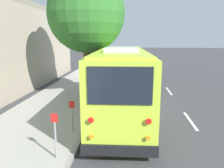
% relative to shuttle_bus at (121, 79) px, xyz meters
% --- Properties ---
extents(ground_plane, '(160.00, 160.00, 0.00)m').
position_rel_shuttle_bus_xyz_m(ground_plane, '(0.87, -0.67, -1.88)').
color(ground_plane, '#3D3D3F').
extents(sidewalk_slab, '(80.00, 4.47, 0.15)m').
position_rel_shuttle_bus_xyz_m(sidewalk_slab, '(0.87, 3.73, -1.80)').
color(sidewalk_slab, '#A3A099').
rests_on(sidewalk_slab, ground).
extents(curb_strip, '(80.00, 0.14, 0.15)m').
position_rel_shuttle_bus_xyz_m(curb_strip, '(0.87, 1.43, -1.80)').
color(curb_strip, gray).
rests_on(curb_strip, ground).
extents(shuttle_bus, '(9.42, 2.91, 3.51)m').
position_rel_shuttle_bus_xyz_m(shuttle_bus, '(0.00, 0.00, 0.00)').
color(shuttle_bus, '#BCDB38').
rests_on(shuttle_bus, ground).
extents(parked_sedan_navy, '(4.30, 1.85, 1.32)m').
position_rel_shuttle_bus_xyz_m(parked_sedan_navy, '(11.73, 0.12, -1.26)').
color(parked_sedan_navy, '#19234C').
rests_on(parked_sedan_navy, ground).
extents(parked_sedan_blue, '(4.49, 1.92, 1.31)m').
position_rel_shuttle_bus_xyz_m(parked_sedan_blue, '(18.30, 0.17, -1.27)').
color(parked_sedan_blue, navy).
rests_on(parked_sedan_blue, ground).
extents(parked_sedan_black, '(4.68, 1.92, 1.29)m').
position_rel_shuttle_bus_xyz_m(parked_sedan_black, '(24.88, 0.27, -1.28)').
color(parked_sedan_black, black).
rests_on(parked_sedan_black, ground).
extents(street_tree, '(4.83, 4.83, 8.36)m').
position_rel_shuttle_bus_xyz_m(street_tree, '(3.29, 2.36, 3.80)').
color(street_tree, brown).
rests_on(street_tree, sidewalk_slab).
extents(sign_post_near, '(0.06, 0.22, 1.48)m').
position_rel_shuttle_bus_xyz_m(sign_post_near, '(-4.67, 1.87, -0.96)').
color(sign_post_near, gray).
rests_on(sign_post_near, sidewalk_slab).
extents(sign_post_far, '(0.06, 0.22, 1.28)m').
position_rel_shuttle_bus_xyz_m(sign_post_far, '(-2.66, 1.87, -1.06)').
color(sign_post_far, gray).
rests_on(sign_post_far, sidewalk_slab).
extents(lane_stripe_mid, '(2.40, 0.14, 0.01)m').
position_rel_shuttle_bus_xyz_m(lane_stripe_mid, '(-0.66, -3.35, -1.87)').
color(lane_stripe_mid, silver).
rests_on(lane_stripe_mid, ground).
extents(lane_stripe_ahead, '(2.40, 0.14, 0.01)m').
position_rel_shuttle_bus_xyz_m(lane_stripe_ahead, '(5.34, -3.35, -1.87)').
color(lane_stripe_ahead, silver).
rests_on(lane_stripe_ahead, ground).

